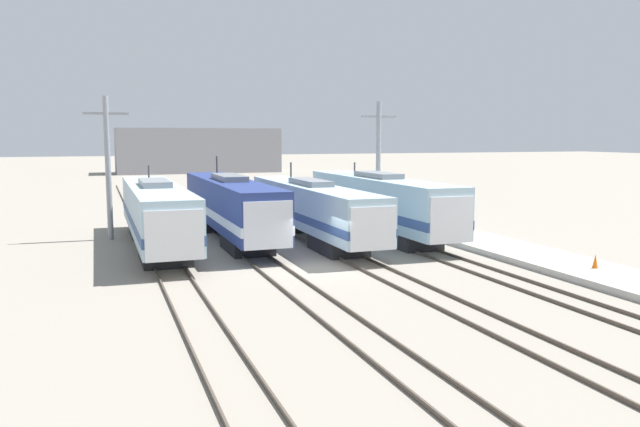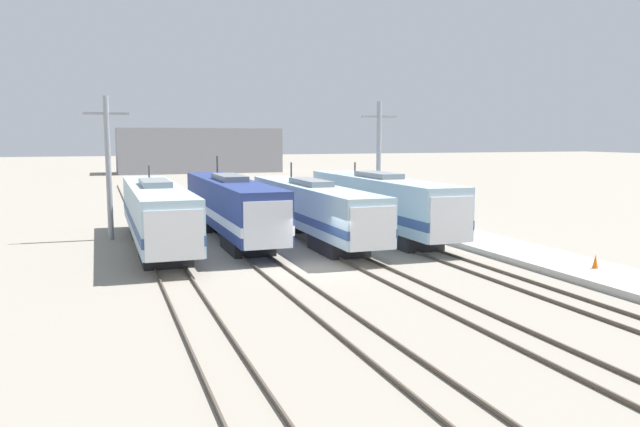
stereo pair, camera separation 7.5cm
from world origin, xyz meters
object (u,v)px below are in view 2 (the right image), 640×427
at_px(catenary_tower_left, 108,166).
at_px(catenary_tower_right, 379,162).
at_px(locomotive_center_right, 313,209).
at_px(locomotive_far_right, 382,204).
at_px(locomotive_far_left, 157,213).
at_px(locomotive_center_left, 232,207).
at_px(traffic_cone, 595,261).

relative_size(catenary_tower_left, catenary_tower_right, 1.00).
relative_size(locomotive_center_right, locomotive_far_right, 1.05).
bearing_deg(catenary_tower_right, locomotive_far_left, -165.28).
height_order(locomotive_center_right, catenary_tower_left, catenary_tower_left).
bearing_deg(locomotive_far_left, catenary_tower_left, 120.24).
xyz_separation_m(locomotive_far_right, catenary_tower_right, (2.01, 4.86, 2.62)).
xyz_separation_m(locomotive_center_left, traffic_cone, (14.47, -16.23, -1.50)).
relative_size(locomotive_center_left, catenary_tower_right, 2.11).
xyz_separation_m(locomotive_center_right, catenary_tower_left, (-12.27, 4.94, 2.79)).
relative_size(locomotive_far_left, traffic_cone, 28.39).
bearing_deg(locomotive_center_left, locomotive_center_right, -24.02).
height_order(catenary_tower_left, catenary_tower_right, same).
distance_m(locomotive_center_left, catenary_tower_left, 8.34).
height_order(locomotive_center_left, catenary_tower_right, catenary_tower_right).
relative_size(locomotive_far_left, locomotive_center_right, 0.98).
bearing_deg(locomotive_center_left, catenary_tower_right, 13.27).
height_order(locomotive_far_left, catenary_tower_right, catenary_tower_right).
height_order(locomotive_center_right, catenary_tower_right, catenary_tower_right).
bearing_deg(locomotive_center_left, traffic_cone, -48.29).
bearing_deg(locomotive_far_right, catenary_tower_right, 67.54).
height_order(locomotive_center_left, traffic_cone, locomotive_center_left).
bearing_deg(locomotive_center_left, catenary_tower_left, 159.52).
xyz_separation_m(locomotive_center_left, catenary_tower_left, (-7.41, 2.77, 2.66)).
bearing_deg(locomotive_far_right, locomotive_far_left, 178.06).
bearing_deg(catenary_tower_right, locomotive_center_left, -166.73).
bearing_deg(locomotive_center_left, locomotive_far_right, -12.12).
height_order(catenary_tower_right, traffic_cone, catenary_tower_right).
bearing_deg(traffic_cone, catenary_tower_left, 139.03).
relative_size(locomotive_far_left, locomotive_center_left, 0.98).
bearing_deg(locomotive_far_left, locomotive_center_left, 18.15).
relative_size(locomotive_far_right, catenary_tower_left, 2.02).
bearing_deg(catenary_tower_left, locomotive_center_left, -20.48).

